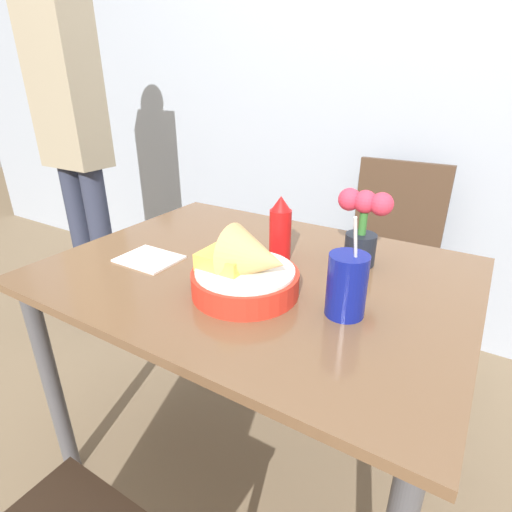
{
  "coord_description": "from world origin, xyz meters",
  "views": [
    {
      "loc": [
        0.53,
        -0.87,
        1.24
      ],
      "look_at": [
        0.03,
        -0.04,
        0.81
      ],
      "focal_mm": 28.0,
      "sensor_mm": 36.0,
      "label": 1
    }
  ],
  "objects": [
    {
      "name": "napkin",
      "position": [
        -0.3,
        -0.11,
        0.75
      ],
      "size": [
        0.17,
        0.14,
        0.01
      ],
      "color": "white",
      "rests_on": "dining_table"
    },
    {
      "name": "drink_cup",
      "position": [
        0.3,
        -0.1,
        0.82
      ],
      "size": [
        0.09,
        0.09,
        0.25
      ],
      "color": "navy",
      "rests_on": "dining_table"
    },
    {
      "name": "person_standing",
      "position": [
        -1.22,
        0.34,
        1.02
      ],
      "size": [
        0.32,
        0.2,
        1.76
      ],
      "color": "#2D3347",
      "rests_on": "ground_plane"
    },
    {
      "name": "ground_plane",
      "position": [
        0.0,
        0.0,
        0.0
      ],
      "size": [
        12.0,
        12.0,
        0.0
      ],
      "primitive_type": "plane",
      "color": "#7A664C"
    },
    {
      "name": "wall_window",
      "position": [
        0.0,
        1.13,
        1.3
      ],
      "size": [
        7.0,
        0.06,
        2.6
      ],
      "color": "#9EA8B7",
      "rests_on": "ground_plane"
    },
    {
      "name": "food_basket",
      "position": [
        0.06,
        -0.13,
        0.81
      ],
      "size": [
        0.27,
        0.27,
        0.18
      ],
      "color": "red",
      "rests_on": "dining_table"
    },
    {
      "name": "chair_far_window",
      "position": [
        0.18,
        0.89,
        0.54
      ],
      "size": [
        0.4,
        0.4,
        0.91
      ],
      "color": "#473323",
      "rests_on": "ground_plane"
    },
    {
      "name": "flower_vase",
      "position": [
        0.24,
        0.18,
        0.87
      ],
      "size": [
        0.15,
        0.09,
        0.22
      ],
      "color": "black",
      "rests_on": "dining_table"
    },
    {
      "name": "dining_table",
      "position": [
        0.0,
        0.0,
        0.65
      ],
      "size": [
        1.15,
        0.87,
        0.75
      ],
      "color": "brown",
      "rests_on": "ground_plane"
    },
    {
      "name": "ketchup_bottle",
      "position": [
        0.03,
        0.1,
        0.84
      ],
      "size": [
        0.06,
        0.06,
        0.19
      ],
      "color": "red",
      "rests_on": "dining_table"
    }
  ]
}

